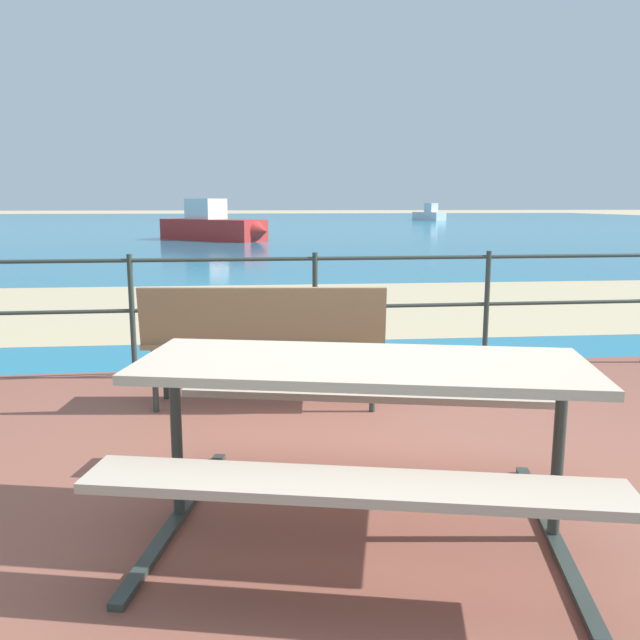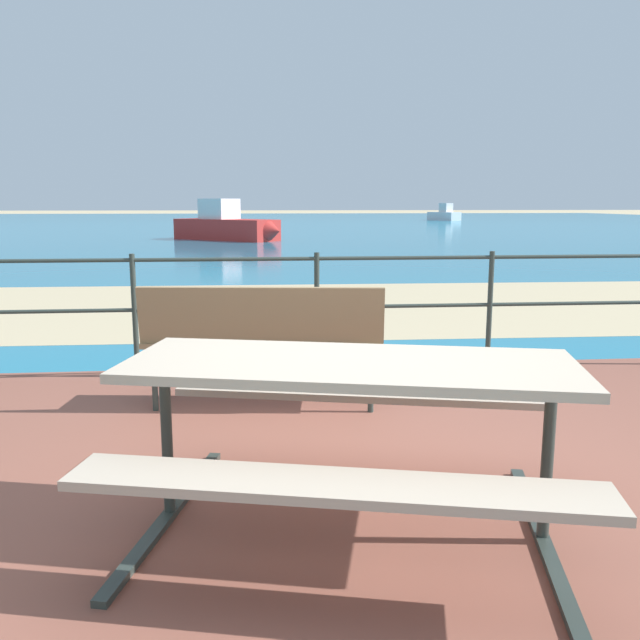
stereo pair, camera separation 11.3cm
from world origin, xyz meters
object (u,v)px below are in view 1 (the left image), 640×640
at_px(picnic_table, 362,401).
at_px(boat_near, 428,215).
at_px(park_bench, 264,333).
at_px(boat_mid, 213,226).

distance_m(picnic_table, boat_near, 52.40).
distance_m(park_bench, boat_near, 50.83).
xyz_separation_m(picnic_table, boat_mid, (-1.56, 23.42, -0.09)).
height_order(park_bench, boat_mid, boat_mid).
distance_m(park_bench, boat_mid, 21.70).
height_order(picnic_table, park_bench, park_bench).
bearing_deg(boat_mid, picnic_table, -45.21).
distance_m(picnic_table, park_bench, 1.78).
xyz_separation_m(park_bench, boat_near, (15.21, 48.50, -0.13)).
bearing_deg(park_bench, boat_near, -100.69).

